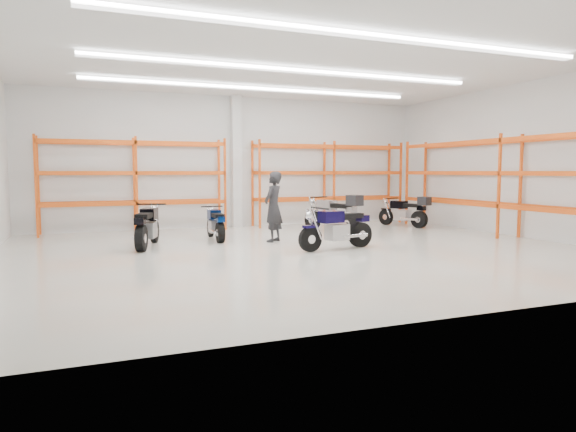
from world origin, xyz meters
name	(u,v)px	position (x,y,z in m)	size (l,w,h in m)	color
ground	(303,251)	(0.00, 0.00, 0.00)	(14.00, 14.00, 0.00)	beige
room_shell	(303,114)	(0.00, 0.03, 3.28)	(14.02, 12.02, 4.51)	silver
motorcycle_main	(339,229)	(0.95, -0.08, 0.50)	(2.15, 0.71, 1.06)	black
motorcycle_back_a	(147,228)	(-3.46, 1.94, 0.51)	(0.99, 2.13, 1.08)	black
motorcycle_back_b	(216,225)	(-1.51, 2.68, 0.44)	(0.63, 1.89, 0.93)	black
motorcycle_back_c	(335,214)	(2.39, 3.01, 0.58)	(1.12, 2.30, 1.21)	black
motorcycle_back_d	(407,212)	(5.48, 3.61, 0.51)	(0.97, 2.04, 1.07)	black
standing_man	(273,207)	(-0.11, 1.78, 0.96)	(0.70, 0.46, 1.93)	black
structural_column	(236,162)	(0.00, 5.82, 2.25)	(0.32, 0.32, 4.50)	white
pallet_racking_back_left	(135,176)	(-3.40, 5.48, 1.79)	(5.67, 0.87, 3.00)	#DB4413
pallet_racking_back_right	(329,175)	(3.40, 5.48, 1.79)	(5.67, 0.87, 3.00)	#DB4413
pallet_racking_side	(510,175)	(6.48, 0.00, 1.81)	(0.87, 9.07, 3.00)	#DB4413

